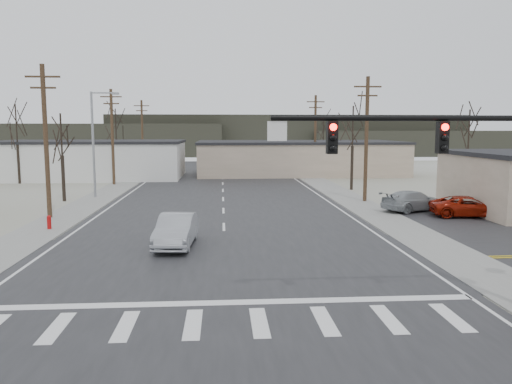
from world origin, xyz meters
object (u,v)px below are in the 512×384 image
(car_parked_red, at_px, (469,207))
(car_far_b, at_px, (207,160))
(car_parked_silver, at_px, (413,201))
(fire_hydrant, at_px, (49,222))
(sedan_crossing, at_px, (176,230))
(traffic_signal_mast, at_px, (474,167))
(car_far_a, at_px, (270,166))

(car_parked_red, bearing_deg, car_far_b, 28.40)
(car_parked_silver, bearing_deg, car_parked_red, -155.81)
(fire_hydrant, distance_m, car_far_b, 53.76)
(sedan_crossing, bearing_deg, traffic_signal_mast, -38.67)
(car_far_a, bearing_deg, traffic_signal_mast, 83.95)
(traffic_signal_mast, bearing_deg, sedan_crossing, 137.39)
(fire_hydrant, distance_m, car_far_a, 42.88)
(fire_hydrant, distance_m, car_parked_red, 26.69)
(fire_hydrant, height_order, car_far_b, car_far_b)
(car_far_b, xyz_separation_m, car_parked_silver, (16.13, -48.21, 0.01))
(sedan_crossing, xyz_separation_m, car_far_b, (-0.16, 57.96, -0.10))
(fire_hydrant, relative_size, car_parked_silver, 0.17)
(traffic_signal_mast, distance_m, fire_hydrant, 23.39)
(sedan_crossing, height_order, car_parked_silver, sedan_crossing)
(car_parked_red, xyz_separation_m, car_parked_silver, (-2.80, 2.55, 0.04))
(traffic_signal_mast, height_order, sedan_crossing, traffic_signal_mast)
(car_far_b, xyz_separation_m, car_parked_red, (18.93, -50.76, -0.03))
(sedan_crossing, bearing_deg, car_far_b, 94.10)
(fire_hydrant, height_order, car_parked_silver, car_parked_silver)
(fire_hydrant, bearing_deg, traffic_signal_mast, -38.13)
(car_parked_red, distance_m, car_parked_silver, 3.78)
(traffic_signal_mast, bearing_deg, car_far_a, 91.37)
(fire_hydrant, relative_size, car_parked_red, 0.18)
(fire_hydrant, xyz_separation_m, car_far_b, (7.65, 53.21, 0.29))
(car_parked_silver, bearing_deg, traffic_signal_mast, 140.00)
(traffic_signal_mast, height_order, car_parked_silver, traffic_signal_mast)
(sedan_crossing, distance_m, car_far_b, 57.96)
(car_parked_silver, bearing_deg, car_far_b, -5.04)
(car_far_b, height_order, car_parked_red, car_far_b)
(car_far_b, height_order, car_parked_silver, car_parked_silver)
(car_parked_silver, bearing_deg, fire_hydrant, 78.35)
(sedan_crossing, relative_size, car_far_a, 0.97)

